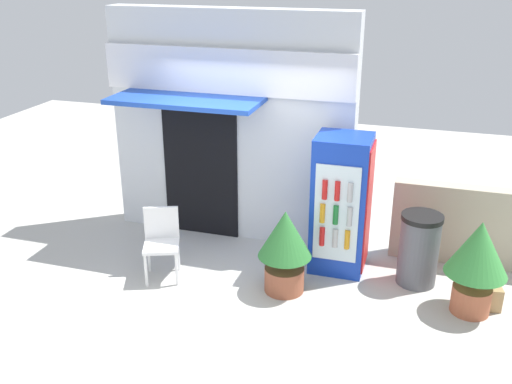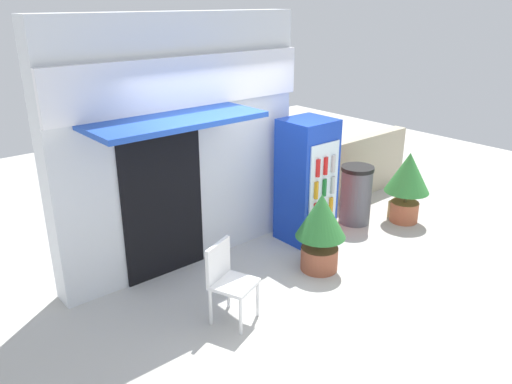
{
  "view_description": "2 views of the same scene",
  "coord_description": "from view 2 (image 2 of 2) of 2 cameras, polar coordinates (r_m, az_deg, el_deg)",
  "views": [
    {
      "loc": [
        2.15,
        -5.64,
        3.71
      ],
      "look_at": [
        0.26,
        0.49,
        1.12
      ],
      "focal_mm": 40.89,
      "sensor_mm": 36.0,
      "label": 1
    },
    {
      "loc": [
        -3.63,
        -3.59,
        3.25
      ],
      "look_at": [
        -0.04,
        0.62,
        1.13
      ],
      "focal_mm": 35.45,
      "sensor_mm": 36.0,
      "label": 2
    }
  ],
  "objects": [
    {
      "name": "plastic_chair",
      "position": [
        5.4,
        -3.26,
        -9.52
      ],
      "size": [
        0.55,
        0.55,
        0.88
      ],
      "color": "white",
      "rests_on": "ground"
    },
    {
      "name": "drink_cooler",
      "position": [
        7.08,
        5.79,
        1.25
      ],
      "size": [
        0.69,
        0.68,
        1.75
      ],
      "color": "#1438B2",
      "rests_on": "ground"
    },
    {
      "name": "potted_plant_near_shop",
      "position": [
        6.35,
        7.33,
        -3.79
      ],
      "size": [
        0.63,
        0.63,
        1.03
      ],
      "color": "#995138",
      "rests_on": "ground"
    },
    {
      "name": "stone_boundary_wall",
      "position": [
        8.88,
        11.16,
        2.71
      ],
      "size": [
        2.49,
        0.22,
        1.05
      ],
      "primitive_type": "cube",
      "color": "#B7AD93",
      "rests_on": "ground"
    },
    {
      "name": "potted_plant_curbside",
      "position": [
        7.99,
        16.75,
        1.39
      ],
      "size": [
        0.68,
        0.68,
        1.11
      ],
      "color": "#AD5B3D",
      "rests_on": "ground"
    },
    {
      "name": "storefront_building",
      "position": [
        6.29,
        -8.5,
        5.49
      ],
      "size": [
        3.37,
        1.17,
        3.12
      ],
      "color": "silver",
      "rests_on": "ground"
    },
    {
      "name": "ground",
      "position": [
        6.05,
        4.17,
        -11.56
      ],
      "size": [
        16.0,
        16.0,
        0.0
      ],
      "primitive_type": "plane",
      "color": "beige"
    },
    {
      "name": "trash_bin",
      "position": [
        7.85,
        11.19,
        -0.29
      ],
      "size": [
        0.49,
        0.49,
        0.9
      ],
      "color": "#595960",
      "rests_on": "ground"
    },
    {
      "name": "cardboard_box",
      "position": [
        8.37,
        16.0,
        -1.71
      ],
      "size": [
        0.42,
        0.33,
        0.27
      ],
      "primitive_type": "cube",
      "rotation": [
        0.0,
        0.0,
        0.18
      ],
      "color": "tan",
      "rests_on": "ground"
    }
  ]
}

